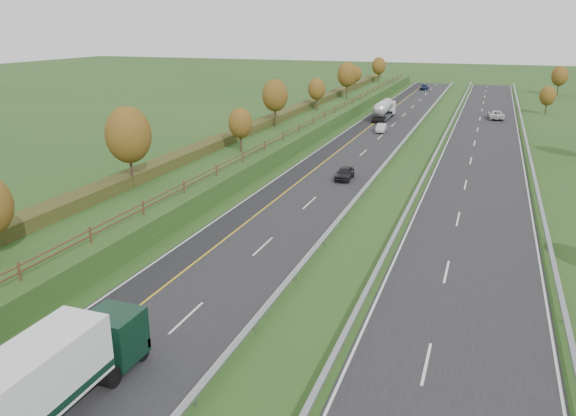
{
  "coord_description": "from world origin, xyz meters",
  "views": [
    {
      "loc": [
        17.0,
        -14.86,
        16.62
      ],
      "look_at": [
        2.06,
        26.58,
        2.2
      ],
      "focal_mm": 35.0,
      "sensor_mm": 36.0,
      "label": 1
    }
  ],
  "objects_px": {
    "car_silver_mid": "(381,128)",
    "car_oncoming": "(496,115)",
    "car_small_far": "(424,87)",
    "car_dark_near": "(345,173)",
    "road_tanker": "(384,109)"
  },
  "relations": [
    {
      "from": "road_tanker",
      "to": "car_silver_mid",
      "type": "relative_size",
      "value": 2.71
    },
    {
      "from": "car_small_far",
      "to": "road_tanker",
      "type": "bearing_deg",
      "value": -91.8
    },
    {
      "from": "car_silver_mid",
      "to": "car_small_far",
      "type": "distance_m",
      "value": 65.95
    },
    {
      "from": "car_silver_mid",
      "to": "car_oncoming",
      "type": "bearing_deg",
      "value": 45.98
    },
    {
      "from": "road_tanker",
      "to": "car_dark_near",
      "type": "xyz_separation_m",
      "value": [
        3.78,
        -43.83,
        -1.11
      ]
    },
    {
      "from": "car_dark_near",
      "to": "car_silver_mid",
      "type": "relative_size",
      "value": 1.01
    },
    {
      "from": "car_silver_mid",
      "to": "road_tanker",
      "type": "bearing_deg",
      "value": 95.43
    },
    {
      "from": "car_dark_near",
      "to": "car_silver_mid",
      "type": "height_order",
      "value": "car_dark_near"
    },
    {
      "from": "car_silver_mid",
      "to": "car_oncoming",
      "type": "distance_m",
      "value": 26.72
    },
    {
      "from": "road_tanker",
      "to": "car_silver_mid",
      "type": "distance_m",
      "value": 13.56
    },
    {
      "from": "car_silver_mid",
      "to": "car_small_far",
      "type": "xyz_separation_m",
      "value": [
        -1.06,
        65.95,
        0.02
      ]
    },
    {
      "from": "road_tanker",
      "to": "car_small_far",
      "type": "relative_size",
      "value": 2.32
    },
    {
      "from": "car_silver_mid",
      "to": "car_dark_near",
      "type": "bearing_deg",
      "value": -90.48
    },
    {
      "from": "car_silver_mid",
      "to": "car_oncoming",
      "type": "xyz_separation_m",
      "value": [
        17.32,
        20.34,
        0.11
      ]
    },
    {
      "from": "car_oncoming",
      "to": "car_silver_mid",
      "type": "bearing_deg",
      "value": 43.4
    }
  ]
}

